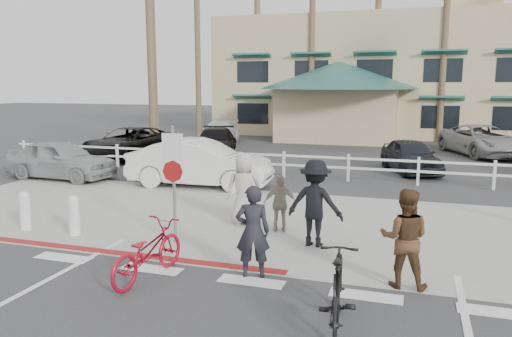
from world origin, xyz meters
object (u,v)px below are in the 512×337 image
(car_white_sedan, at_px, (200,163))
(car_red_compact, at_px, (61,159))
(bike_red, at_px, (148,251))
(sign_post, at_px, (174,179))
(bike_black, at_px, (337,291))

(car_white_sedan, height_order, car_red_compact, car_white_sedan)
(bike_red, xyz_separation_m, car_white_sedan, (-2.52, 7.89, 0.29))
(car_white_sedan, distance_m, car_red_compact, 5.50)
(sign_post, distance_m, car_white_sedan, 6.26)
(car_red_compact, bearing_deg, bike_red, -130.23)
(bike_black, bearing_deg, sign_post, -42.23)
(car_red_compact, bearing_deg, car_white_sedan, -83.74)
(bike_red, distance_m, bike_black, 3.64)
(car_white_sedan, bearing_deg, bike_red, -165.69)
(bike_black, xyz_separation_m, car_red_compact, (-11.55, 8.48, 0.14))
(bike_red, height_order, bike_black, bike_black)
(sign_post, height_order, bike_red, sign_post)
(sign_post, relative_size, bike_black, 1.49)
(bike_red, height_order, car_white_sedan, car_white_sedan)
(sign_post, height_order, bike_black, sign_post)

